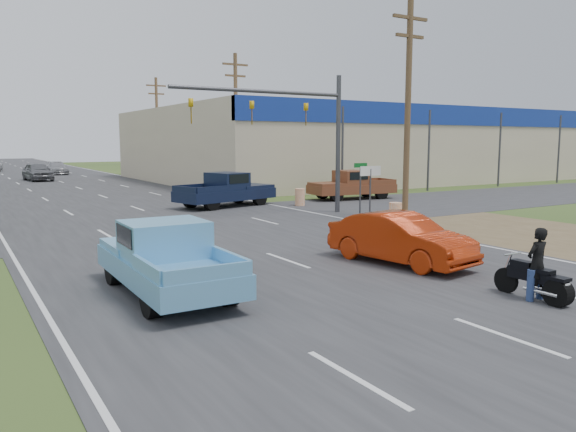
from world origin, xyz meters
TOP-DOWN VIEW (x-y plane):
  - ground at (0.00, 0.00)m, footprint 200.00×200.00m
  - main_road at (0.00, 40.00)m, footprint 15.00×180.00m
  - cross_road at (0.00, 18.00)m, footprint 120.00×10.00m
  - dirt_verge at (11.00, 10.00)m, footprint 8.00×18.00m
  - big_box_store at (32.00, 39.93)m, footprint 50.00×28.10m
  - utility_pole_1 at (9.50, 13.00)m, footprint 2.00×0.28m
  - utility_pole_2 at (9.50, 31.00)m, footprint 2.00×0.28m
  - utility_pole_3 at (9.50, 49.00)m, footprint 2.00×0.28m
  - tree_3 at (55.00, 70.00)m, footprint 8.40×8.40m
  - tree_5 at (30.00, 95.00)m, footprint 7.98×7.98m
  - barrel_0 at (8.00, 12.00)m, footprint 0.56×0.56m
  - barrel_1 at (8.40, 20.50)m, footprint 0.56×0.56m
  - lane_sign at (8.20, 14.00)m, footprint 1.20×0.08m
  - street_name_sign at (8.80, 15.50)m, footprint 0.80×0.08m
  - signal_mast at (5.82, 17.00)m, footprint 9.12×0.40m
  - red_convertible at (2.69, 5.89)m, footprint 2.34×4.82m
  - motorcycle at (2.67, 1.25)m, footprint 0.61×1.99m
  - rider at (2.67, 1.29)m, footprint 0.59×0.39m
  - blue_pickup at (-4.45, 6.37)m, footprint 2.11×5.38m
  - navy_pickup at (4.72, 22.38)m, footprint 6.22×3.68m
  - brown_pickup at (13.17, 22.01)m, footprint 5.73×2.68m
  - distant_car_grey at (-1.57, 50.96)m, footprint 2.54×5.24m
  - distant_car_silver at (1.75, 61.07)m, footprint 1.99×4.88m

SIDE VIEW (x-z plane):
  - ground at x=0.00m, z-range 0.00..0.00m
  - dirt_verge at x=11.00m, z-range 0.00..0.01m
  - cross_road at x=0.00m, z-range 0.00..0.02m
  - main_road at x=0.00m, z-range 0.00..0.02m
  - motorcycle at x=2.67m, z-range -0.06..0.96m
  - barrel_0 at x=8.00m, z-range 0.00..1.00m
  - barrel_1 at x=8.40m, z-range 0.00..1.00m
  - distant_car_silver at x=1.75m, z-range 0.00..1.42m
  - red_convertible at x=2.69m, z-range 0.00..1.52m
  - rider at x=2.67m, z-range 0.00..1.62m
  - distant_car_grey at x=-1.57m, z-range 0.00..1.72m
  - blue_pickup at x=-4.45m, z-range 0.01..1.79m
  - brown_pickup at x=13.17m, z-range 0.01..1.85m
  - navy_pickup at x=4.72m, z-range 0.01..1.94m
  - street_name_sign at x=8.80m, z-range 0.30..2.91m
  - lane_sign at x=8.20m, z-range 0.64..3.16m
  - big_box_store at x=32.00m, z-range 0.01..6.61m
  - signal_mast at x=5.82m, z-range 1.30..8.30m
  - utility_pole_1 at x=9.50m, z-range 0.32..10.32m
  - utility_pole_2 at x=9.50m, z-range 0.32..10.32m
  - utility_pole_3 at x=9.50m, z-range 0.32..10.32m
  - tree_5 at x=30.00m, z-range 0.94..10.82m
  - tree_3 at x=55.00m, z-range 0.99..11.39m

